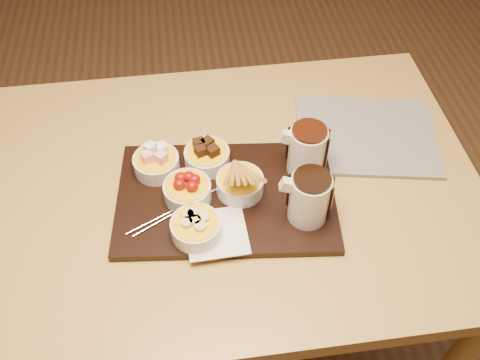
{
  "coord_description": "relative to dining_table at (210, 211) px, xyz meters",
  "views": [
    {
      "loc": [
        -0.03,
        -0.76,
        1.65
      ],
      "look_at": [
        0.06,
        -0.05,
        0.81
      ],
      "focal_mm": 40.0,
      "sensor_mm": 36.0,
      "label": 1
    }
  ],
  "objects": [
    {
      "name": "bowl_cake",
      "position": [
        0.0,
        0.04,
        0.14
      ],
      "size": [
        0.1,
        0.1,
        0.04
      ],
      "primitive_type": "cylinder",
      "color": "silver",
      "rests_on": "serving_board"
    },
    {
      "name": "napkin",
      "position": [
        0.0,
        -0.15,
        0.12
      ],
      "size": [
        0.12,
        0.12,
        0.0
      ],
      "primitive_type": "cube",
      "rotation": [
        0.0,
        0.0,
        0.03
      ],
      "color": "white",
      "rests_on": "serving_board"
    },
    {
      "name": "fondue_skewers",
      "position": [
        -0.06,
        -0.07,
        0.12
      ],
      "size": [
        0.14,
        0.25,
        0.01
      ],
      "primitive_type": null,
      "rotation": [
        0.0,
        0.0,
        -1.12
      ],
      "color": "silver",
      "rests_on": "serving_board"
    },
    {
      "name": "bowl_marshmallows",
      "position": [
        -0.11,
        0.04,
        0.14
      ],
      "size": [
        0.1,
        0.1,
        0.04
      ],
      "primitive_type": "cylinder",
      "color": "silver",
      "rests_on": "serving_board"
    },
    {
      "name": "bowl_strawberries",
      "position": [
        -0.05,
        -0.05,
        0.14
      ],
      "size": [
        0.1,
        0.1,
        0.04
      ],
      "primitive_type": "cylinder",
      "color": "silver",
      "rests_on": "serving_board"
    },
    {
      "name": "ground",
      "position": [
        0.0,
        0.0,
        -0.65
      ],
      "size": [
        5.0,
        5.0,
        0.0
      ],
      "primitive_type": "plane",
      "color": "brown",
      "rests_on": "ground"
    },
    {
      "name": "bowl_bananas",
      "position": [
        -0.04,
        -0.14,
        0.14
      ],
      "size": [
        0.1,
        0.1,
        0.04
      ],
      "primitive_type": "cylinder",
      "color": "silver",
      "rests_on": "serving_board"
    },
    {
      "name": "pitcher_milk_chocolate",
      "position": [
        0.21,
        0.0,
        0.17
      ],
      "size": [
        0.09,
        0.09,
        0.11
      ],
      "primitive_type": "cylinder",
      "rotation": [
        0.0,
        0.0,
        -0.11
      ],
      "color": "silver",
      "rests_on": "serving_board"
    },
    {
      "name": "pitcher_dark_chocolate",
      "position": [
        0.19,
        -0.13,
        0.17
      ],
      "size": [
        0.09,
        0.09,
        0.11
      ],
      "primitive_type": "cylinder",
      "rotation": [
        0.0,
        0.0,
        -0.11
      ],
      "color": "silver",
      "rests_on": "serving_board"
    },
    {
      "name": "newspaper",
      "position": [
        0.38,
        0.1,
        0.1
      ],
      "size": [
        0.37,
        0.32,
        0.01
      ],
      "primitive_type": "cube",
      "rotation": [
        0.0,
        0.0,
        -0.19
      ],
      "color": "beige",
      "rests_on": "dining_table"
    },
    {
      "name": "dining_table",
      "position": [
        0.0,
        0.0,
        0.0
      ],
      "size": [
        1.2,
        0.8,
        0.75
      ],
      "color": "#B78F44",
      "rests_on": "ground"
    },
    {
      "name": "serving_board",
      "position": [
        0.03,
        -0.05,
        0.11
      ],
      "size": [
        0.49,
        0.35,
        0.02
      ],
      "primitive_type": "cube",
      "rotation": [
        0.0,
        0.0,
        -0.11
      ],
      "color": "black",
      "rests_on": "dining_table"
    },
    {
      "name": "bowl_biscotti",
      "position": [
        0.06,
        -0.04,
        0.14
      ],
      "size": [
        0.1,
        0.1,
        0.04
      ],
      "primitive_type": "cylinder",
      "color": "silver",
      "rests_on": "serving_board"
    }
  ]
}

